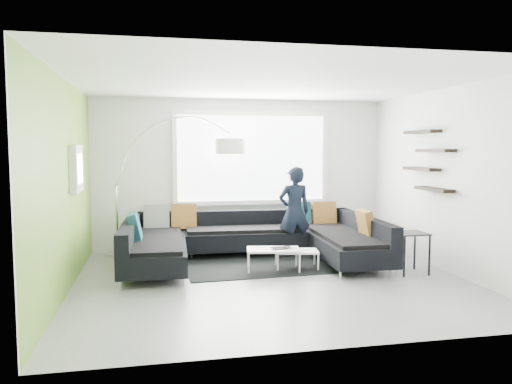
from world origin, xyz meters
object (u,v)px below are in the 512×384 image
person (294,212)px  laptop (282,248)px  sectional_sofa (252,241)px  arc_lamp (116,186)px  side_table (410,253)px  coffee_table (285,259)px

person → laptop: (-0.47, -1.01, -0.43)m
sectional_sofa → arc_lamp: 2.60m
person → laptop: person is taller
sectional_sofa → person: (0.85, 0.45, 0.40)m
laptop → sectional_sofa: bearing=111.0°
sectional_sofa → side_table: 2.47m
coffee_table → laptop: (-0.07, -0.10, 0.18)m
person → arc_lamp: bearing=-17.3°
arc_lamp → person: 3.14m
sectional_sofa → coffee_table: size_ratio=3.96×
coffee_table → arc_lamp: size_ratio=0.43×
side_table → person: 2.10m
sectional_sofa → laptop: sectional_sofa is taller
arc_lamp → coffee_table: bearing=-17.7°
coffee_table → person: person is taller
sectional_sofa → person: bearing=30.3°
coffee_table → laptop: size_ratio=2.80×
person → side_table: bearing=127.5°
side_table → sectional_sofa: bearing=154.6°
arc_lamp → laptop: arc_lamp is taller
coffee_table → side_table: size_ratio=1.68×
sectional_sofa → side_table: sectional_sofa is taller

